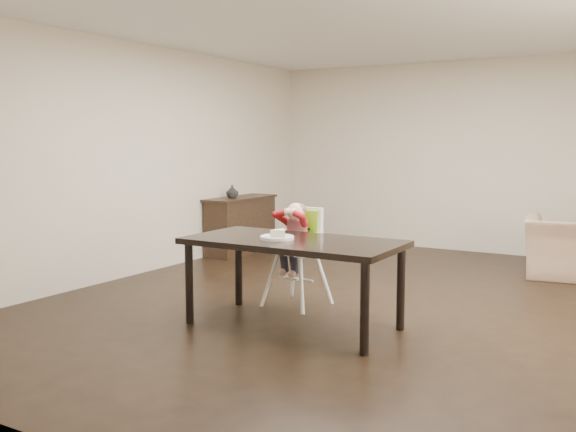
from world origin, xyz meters
name	(u,v)px	position (x,y,z in m)	size (l,w,h in m)	color
ground	(376,305)	(0.00, 0.00, 0.00)	(7.00, 7.00, 0.00)	black
room_walls	(379,110)	(0.00, 0.00, 1.86)	(6.02, 7.02, 2.71)	beige
dining_table	(293,249)	(-0.32, -1.03, 0.67)	(1.80, 0.90, 0.75)	black
high_chair	(298,233)	(-0.65, -0.36, 0.70)	(0.45, 0.45, 0.99)	white
plate	(278,236)	(-0.44, -1.09, 0.78)	(0.36, 0.36, 0.08)	white
armchair	(576,237)	(1.49, 2.29, 0.47)	(1.08, 0.70, 0.95)	#A18266
sideboard	(241,225)	(-2.78, 1.74, 0.40)	(0.44, 1.26, 0.79)	black
vase	(232,192)	(-2.78, 1.54, 0.88)	(0.17, 0.18, 0.17)	#99999E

